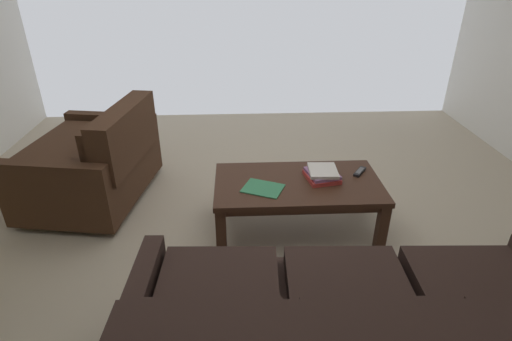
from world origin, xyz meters
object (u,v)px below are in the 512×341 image
sofa_main (354,341)px  loveseat_near (95,161)px  coffee_table (298,189)px  book_stack (322,174)px  loose_magazine (263,189)px  tv_remote (360,172)px

sofa_main → loveseat_near: (1.69, -1.86, 0.01)m
coffee_table → book_stack: (-0.18, -0.04, 0.10)m
coffee_table → loose_magazine: size_ratio=4.49×
sofa_main → book_stack: 1.38m
tv_remote → sofa_main: bearing=73.8°
coffee_table → loose_magazine: 0.29m
book_stack → loose_magazine: size_ratio=1.03×
coffee_table → loose_magazine: (0.26, 0.09, 0.07)m
loose_magazine → coffee_table: bearing=133.4°
tv_remote → loose_magazine: size_ratio=0.58×
loveseat_near → loose_magazine: 1.50m
sofa_main → coffee_table: sofa_main is taller
loveseat_near → book_stack: loveseat_near is taller
sofa_main → book_stack: bearing=-94.9°
sofa_main → loose_magazine: 1.28m
tv_remote → coffee_table: bearing=13.1°
coffee_table → tv_remote: bearing=-166.9°
book_stack → loose_magazine: bearing=16.7°
loose_magazine → loveseat_near: bearing=-90.8°
sofa_main → loveseat_near: 2.51m
coffee_table → loose_magazine: bearing=19.7°
loveseat_near → loose_magazine: size_ratio=4.63×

